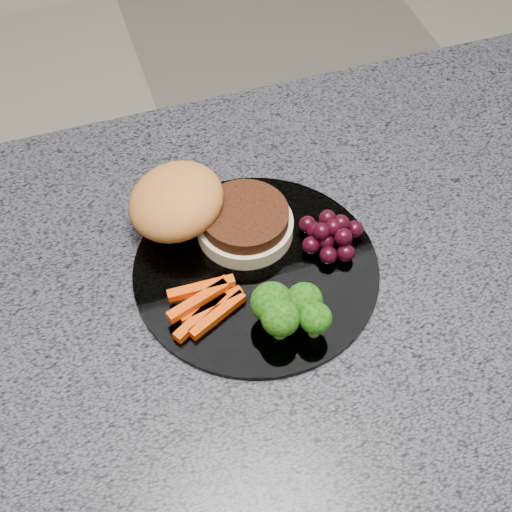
{
  "coord_description": "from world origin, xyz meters",
  "views": [
    {
      "loc": [
        -0.24,
        -0.4,
        1.51
      ],
      "look_at": [
        -0.1,
        0.02,
        0.93
      ],
      "focal_mm": 50.0,
      "sensor_mm": 36.0,
      "label": 1
    }
  ],
  "objects_px": {
    "plate": "(256,269)",
    "burger": "(201,212)",
    "island_cabinet": "(321,436)",
    "grape_bunch": "(331,234)"
  },
  "relations": [
    {
      "from": "plate",
      "to": "grape_bunch",
      "type": "distance_m",
      "value": 0.09
    },
    {
      "from": "island_cabinet",
      "to": "burger",
      "type": "relative_size",
      "value": 6.33
    },
    {
      "from": "island_cabinet",
      "to": "plate",
      "type": "distance_m",
      "value": 0.48
    },
    {
      "from": "island_cabinet",
      "to": "burger",
      "type": "bearing_deg",
      "value": 147.41
    },
    {
      "from": "island_cabinet",
      "to": "plate",
      "type": "xyz_separation_m",
      "value": [
        -0.1,
        0.02,
        0.47
      ]
    },
    {
      "from": "plate",
      "to": "grape_bunch",
      "type": "bearing_deg",
      "value": 4.2
    },
    {
      "from": "burger",
      "to": "grape_bunch",
      "type": "xyz_separation_m",
      "value": [
        0.12,
        -0.07,
        -0.01
      ]
    },
    {
      "from": "plate",
      "to": "burger",
      "type": "height_order",
      "value": "burger"
    },
    {
      "from": "grape_bunch",
      "to": "burger",
      "type": "bearing_deg",
      "value": 152.12
    },
    {
      "from": "plate",
      "to": "grape_bunch",
      "type": "height_order",
      "value": "grape_bunch"
    }
  ]
}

